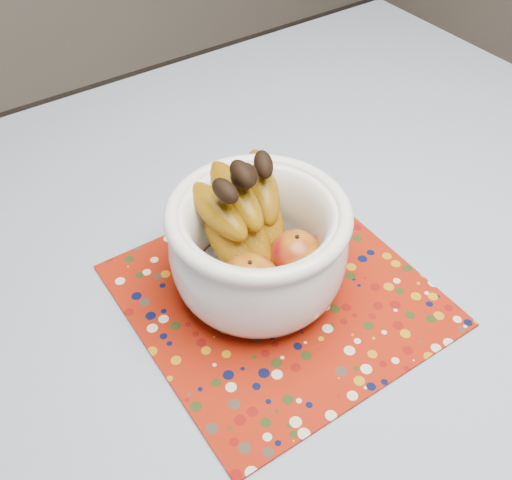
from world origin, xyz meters
TOP-DOWN VIEW (x-y plane):
  - table at (0.00, 0.00)m, footprint 1.20×1.20m
  - tablecloth at (0.00, 0.00)m, footprint 1.32×1.32m
  - placemat at (-0.11, 0.03)m, footprint 0.37×0.37m
  - fruit_bowl at (-0.12, 0.06)m, footprint 0.23×0.24m

SIDE VIEW (x-z plane):
  - table at x=0.00m, z-range 0.30..1.05m
  - tablecloth at x=0.00m, z-range 0.75..0.76m
  - placemat at x=-0.11m, z-range 0.76..0.76m
  - fruit_bowl at x=-0.12m, z-range 0.75..0.94m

